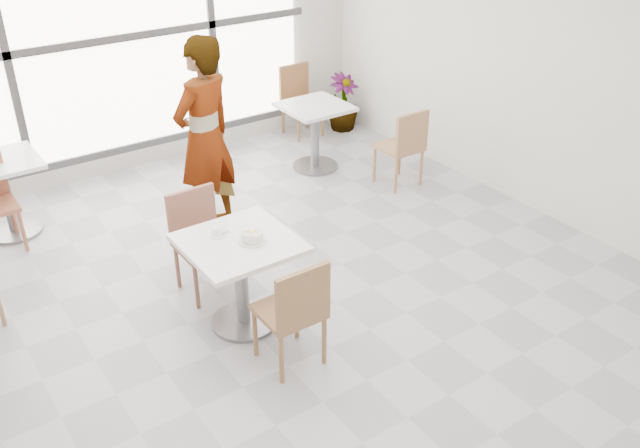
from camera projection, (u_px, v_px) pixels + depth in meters
floor at (298, 318)px, 5.48m from camera, size 7.00×7.00×0.00m
wall_back at (113, 37)px, 7.24m from camera, size 6.00×0.00×6.00m
wall_right at (573, 69)px, 6.24m from camera, size 0.00×7.00×7.00m
window at (116, 38)px, 7.20m from camera, size 4.60×0.07×2.52m
main_table at (241, 267)px, 5.18m from camera, size 0.80×0.80×0.75m
chair_near at (295, 309)px, 4.76m from camera, size 0.42×0.42×0.87m
chair_far at (199, 235)px, 5.64m from camera, size 0.42×0.42×0.87m
oatmeal_bowl at (252, 236)px, 5.04m from camera, size 0.21×0.21×0.09m
coffee_cup at (218, 231)px, 5.13m from camera, size 0.16×0.13×0.07m
person at (205, 138)px, 6.28m from camera, size 0.80×0.66×1.88m
bg_table_left at (4, 187)px, 6.44m from camera, size 0.70×0.70×0.75m
bg_table_right at (315, 127)px, 7.74m from camera, size 0.70×0.70×0.75m
bg_chair_right_near at (404, 143)px, 7.30m from camera, size 0.42×0.42×0.87m
bg_chair_right_far at (299, 95)px, 8.66m from camera, size 0.42×0.42×0.87m
plant_right at (343, 102)px, 8.84m from camera, size 0.45×0.45×0.72m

